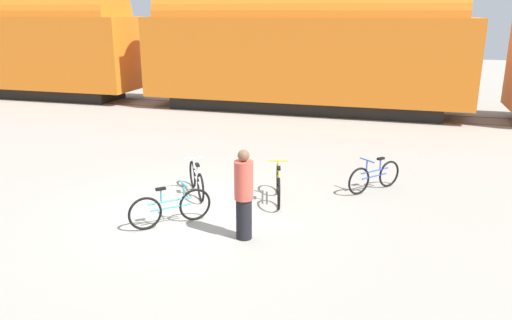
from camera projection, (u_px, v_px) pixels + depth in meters
name	position (u px, v px, depth m)	size (l,w,h in m)	color
ground_plane	(195.00, 212.00, 10.76)	(80.00, 80.00, 0.00)	gray
freight_train	(303.00, 45.00, 20.88)	(43.53, 2.88, 5.30)	black
rail_near	(298.00, 114.00, 21.02)	(55.53, 0.07, 0.01)	#4C4238
rail_far	(304.00, 108.00, 22.34)	(55.53, 0.07, 0.01)	#4C4238
bicycle_yellow	(278.00, 185.00, 11.33)	(0.55, 1.69, 0.88)	black
bicycle_silver	(196.00, 180.00, 11.75)	(0.96, 1.42, 0.82)	black
bicycle_teal	(171.00, 208.00, 10.03)	(1.29, 1.22, 0.85)	black
bicycle_blue	(374.00, 177.00, 11.97)	(1.14, 1.29, 0.82)	black
person_in_red	(244.00, 195.00, 9.29)	(0.36, 0.36, 1.75)	black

